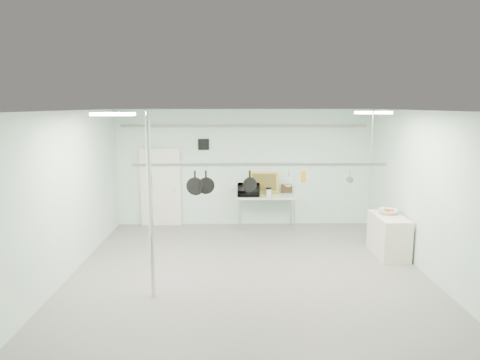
{
  "coord_description": "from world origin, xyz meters",
  "views": [
    {
      "loc": [
        -0.3,
        -7.67,
        3.3
      ],
      "look_at": [
        -0.16,
        1.0,
        1.78
      ],
      "focal_mm": 32.0,
      "sensor_mm": 36.0,
      "label": 1
    }
  ],
  "objects_px": {
    "coffee_canister": "(269,192)",
    "microwave": "(249,190)",
    "fruit_bowl": "(388,212)",
    "chrome_pole": "(151,207)",
    "skillet_right": "(250,181)",
    "pot_rack": "(260,163)",
    "side_cabinet": "(389,235)",
    "skillet_left": "(195,183)",
    "skillet_mid": "(206,182)",
    "prep_table": "(266,198)"
  },
  "relations": [
    {
      "from": "prep_table",
      "to": "chrome_pole",
      "type": "bearing_deg",
      "value": -118.71
    },
    {
      "from": "pot_rack",
      "to": "skillet_left",
      "type": "distance_m",
      "value": 1.28
    },
    {
      "from": "microwave",
      "to": "skillet_right",
      "type": "distance_m",
      "value": 3.33
    },
    {
      "from": "skillet_left",
      "to": "coffee_canister",
      "type": "bearing_deg",
      "value": 73.98
    },
    {
      "from": "side_cabinet",
      "to": "skillet_left",
      "type": "height_order",
      "value": "skillet_left"
    },
    {
      "from": "prep_table",
      "to": "skillet_left",
      "type": "bearing_deg",
      "value": -116.17
    },
    {
      "from": "coffee_canister",
      "to": "fruit_bowl",
      "type": "xyz_separation_m",
      "value": [
        2.52,
        -1.96,
        -0.05
      ]
    },
    {
      "from": "fruit_bowl",
      "to": "skillet_left",
      "type": "distance_m",
      "value": 4.47
    },
    {
      "from": "chrome_pole",
      "to": "skillet_right",
      "type": "relative_size",
      "value": 8.05
    },
    {
      "from": "chrome_pole",
      "to": "prep_table",
      "type": "relative_size",
      "value": 2.0
    },
    {
      "from": "pot_rack",
      "to": "fruit_bowl",
      "type": "height_order",
      "value": "pot_rack"
    },
    {
      "from": "chrome_pole",
      "to": "pot_rack",
      "type": "relative_size",
      "value": 0.67
    },
    {
      "from": "microwave",
      "to": "coffee_canister",
      "type": "relative_size",
      "value": 3.24
    },
    {
      "from": "side_cabinet",
      "to": "pot_rack",
      "type": "height_order",
      "value": "pot_rack"
    },
    {
      "from": "side_cabinet",
      "to": "fruit_bowl",
      "type": "bearing_deg",
      "value": 82.67
    },
    {
      "from": "skillet_mid",
      "to": "fruit_bowl",
      "type": "bearing_deg",
      "value": 6.66
    },
    {
      "from": "fruit_bowl",
      "to": "skillet_right",
      "type": "height_order",
      "value": "skillet_right"
    },
    {
      "from": "microwave",
      "to": "prep_table",
      "type": "bearing_deg",
      "value": -169.78
    },
    {
      "from": "coffee_canister",
      "to": "skillet_left",
      "type": "bearing_deg",
      "value": -117.45
    },
    {
      "from": "prep_table",
      "to": "skillet_right",
      "type": "xyz_separation_m",
      "value": [
        -0.58,
        -3.3,
        1.05
      ]
    },
    {
      "from": "prep_table",
      "to": "skillet_mid",
      "type": "relative_size",
      "value": 3.72
    },
    {
      "from": "coffee_canister",
      "to": "fruit_bowl",
      "type": "relative_size",
      "value": 0.44
    },
    {
      "from": "coffee_canister",
      "to": "fruit_bowl",
      "type": "bearing_deg",
      "value": -37.92
    },
    {
      "from": "chrome_pole",
      "to": "fruit_bowl",
      "type": "relative_size",
      "value": 7.59
    },
    {
      "from": "skillet_left",
      "to": "prep_table",
      "type": "bearing_deg",
      "value": 75.26
    },
    {
      "from": "skillet_mid",
      "to": "microwave",
      "type": "bearing_deg",
      "value": 62.94
    },
    {
      "from": "microwave",
      "to": "skillet_left",
      "type": "relative_size",
      "value": 1.24
    },
    {
      "from": "side_cabinet",
      "to": "skillet_left",
      "type": "relative_size",
      "value": 2.51
    },
    {
      "from": "pot_rack",
      "to": "skillet_right",
      "type": "bearing_deg",
      "value": 180.0
    },
    {
      "from": "skillet_mid",
      "to": "skillet_right",
      "type": "bearing_deg",
      "value": -10.99
    },
    {
      "from": "chrome_pole",
      "to": "skillet_left",
      "type": "bearing_deg",
      "value": 52.98
    },
    {
      "from": "prep_table",
      "to": "skillet_left",
      "type": "xyz_separation_m",
      "value": [
        -1.62,
        -3.3,
        1.01
      ]
    },
    {
      "from": "side_cabinet",
      "to": "skillet_mid",
      "type": "distance_m",
      "value": 4.35
    },
    {
      "from": "skillet_right",
      "to": "coffee_canister",
      "type": "bearing_deg",
      "value": 55.47
    },
    {
      "from": "chrome_pole",
      "to": "prep_table",
      "type": "height_order",
      "value": "chrome_pole"
    },
    {
      "from": "skillet_left",
      "to": "skillet_right",
      "type": "bearing_deg",
      "value": 11.43
    },
    {
      "from": "side_cabinet",
      "to": "microwave",
      "type": "distance_m",
      "value": 3.76
    },
    {
      "from": "prep_table",
      "to": "microwave",
      "type": "height_order",
      "value": "microwave"
    },
    {
      "from": "pot_rack",
      "to": "skillet_mid",
      "type": "distance_m",
      "value": 1.08
    },
    {
      "from": "chrome_pole",
      "to": "pot_rack",
      "type": "height_order",
      "value": "chrome_pole"
    },
    {
      "from": "chrome_pole",
      "to": "microwave",
      "type": "xyz_separation_m",
      "value": [
        1.82,
        4.13,
        -0.53
      ]
    },
    {
      "from": "fruit_bowl",
      "to": "skillet_left",
      "type": "relative_size",
      "value": 0.88
    },
    {
      "from": "side_cabinet",
      "to": "coffee_canister",
      "type": "relative_size",
      "value": 6.53
    },
    {
      "from": "coffee_canister",
      "to": "skillet_left",
      "type": "xyz_separation_m",
      "value": [
        -1.68,
        -3.23,
        0.85
      ]
    },
    {
      "from": "coffee_canister",
      "to": "microwave",
      "type": "bearing_deg",
      "value": 179.82
    },
    {
      "from": "side_cabinet",
      "to": "prep_table",
      "type": "bearing_deg",
      "value": 139.21
    },
    {
      "from": "fruit_bowl",
      "to": "skillet_right",
      "type": "bearing_deg",
      "value": -158.12
    },
    {
      "from": "prep_table",
      "to": "coffee_canister",
      "type": "relative_size",
      "value": 8.71
    },
    {
      "from": "coffee_canister",
      "to": "skillet_mid",
      "type": "bearing_deg",
      "value": -114.47
    },
    {
      "from": "pot_rack",
      "to": "microwave",
      "type": "bearing_deg",
      "value": 91.48
    }
  ]
}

